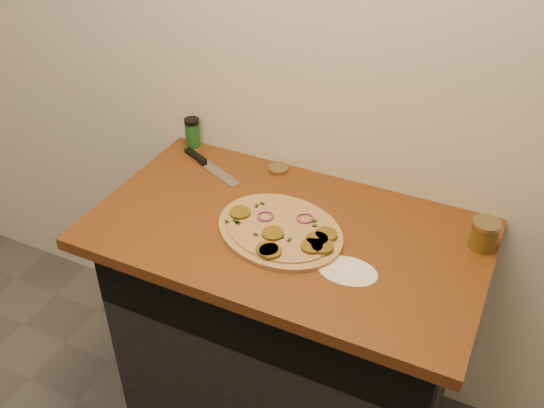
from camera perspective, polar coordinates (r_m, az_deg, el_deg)
The scene contains 8 objects.
cabinet at distance 2.19m, azimuth 1.59°, elevation -11.54°, with size 1.10×0.60×0.86m, color black.
countertop at distance 1.86m, azimuth 1.43°, elevation -2.70°, with size 1.20×0.70×0.04m, color brown.
pizza at distance 1.82m, azimuth 0.85°, elevation -2.50°, with size 0.51×0.51×0.03m.
chefs_knife at distance 2.15m, azimuth -6.21°, elevation 3.79°, with size 0.29×0.15×0.02m.
mason_jar_lid at distance 2.11m, azimuth 0.61°, elevation 3.33°, with size 0.07×0.07×0.02m, color tan.
salsa_jar at distance 1.85m, azimuth 19.34°, elevation -2.69°, with size 0.08×0.08×0.09m.
spice_shaker at distance 2.25m, azimuth -7.49°, elevation 6.69°, with size 0.06×0.06×0.11m.
flour_spill at distance 1.71m, azimuth 7.12°, elevation -6.27°, with size 0.17×0.17×0.00m, color white.
Camera 1 is at (0.59, 0.08, 2.03)m, focal length 40.00 mm.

